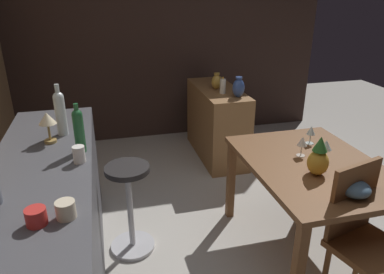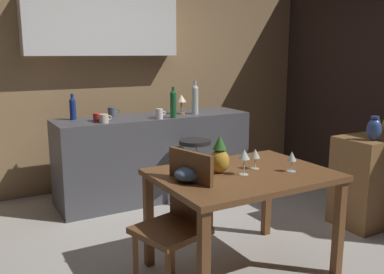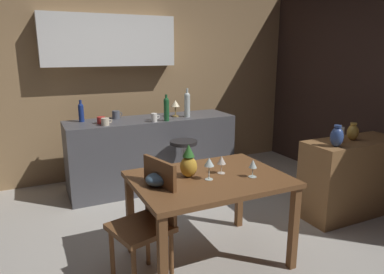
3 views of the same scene
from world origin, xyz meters
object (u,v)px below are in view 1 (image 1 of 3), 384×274
object	(u,v)px
dining_table	(312,174)
wine_glass_left	(326,146)
sideboard_cabinet	(217,123)
cup_cream	(66,209)
cup_white	(79,154)
bar_stool	(130,206)
wine_bottle_clear	(60,111)
wine_glass_right	(311,131)
chair_near_window	(363,236)
pineapple_centerpiece	(318,158)
vase_ceramic_blue	(239,88)
vase_brass	(217,82)
pillar_candle_tall	(223,86)
cup_red	(36,216)
counter_lamp	(47,121)
wine_bottle_green	(79,129)
wine_glass_center	(302,142)
fruit_bowl	(355,189)

from	to	relation	value
dining_table	wine_glass_left	bearing A→B (deg)	-120.50
wine_glass_left	sideboard_cabinet	bearing A→B (deg)	5.44
cup_cream	cup_white	distance (m)	0.57
bar_stool	cup_white	size ratio (longest dim) A/B	6.55
wine_bottle_clear	wine_glass_right	bearing A→B (deg)	-98.32
sideboard_cabinet	chair_near_window	distance (m)	2.31
sideboard_cabinet	pineapple_centerpiece	distance (m)	1.98
pineapple_centerpiece	cup_white	size ratio (longest dim) A/B	2.48
vase_ceramic_blue	vase_brass	world-z (taller)	vase_ceramic_blue
bar_stool	pillar_candle_tall	xyz separation A→B (m)	(1.24, -1.13, 0.52)
sideboard_cabinet	cup_red	bearing A→B (deg)	144.91
wine_bottle_clear	sideboard_cabinet	bearing A→B (deg)	-52.42
cup_white	counter_lamp	distance (m)	0.42
counter_lamp	wine_glass_right	bearing A→B (deg)	-94.11
sideboard_cabinet	vase_ceramic_blue	size ratio (longest dim) A/B	5.20
wine_bottle_green	cup_red	bearing A→B (deg)	166.98
pineapple_centerpiece	cup_white	xyz separation A→B (m)	(0.24, 1.48, 0.10)
wine_glass_center	wine_bottle_green	world-z (taller)	wine_bottle_green
wine_bottle_green	pineapple_centerpiece	bearing A→B (deg)	-104.83
pineapple_centerpiece	chair_near_window	bearing A→B (deg)	-164.32
sideboard_cabinet	counter_lamp	world-z (taller)	counter_lamp
wine_bottle_clear	dining_table	bearing A→B (deg)	-108.95
wine_glass_center	chair_near_window	bearing A→B (deg)	-174.68
counter_lamp	wine_bottle_clear	bearing A→B (deg)	-29.54
bar_stool	wine_glass_center	bearing A→B (deg)	-99.69
pillar_candle_tall	vase_brass	xyz separation A→B (m)	(0.18, 0.01, 0.01)
wine_glass_right	cup_white	size ratio (longest dim) A/B	1.34
wine_glass_center	vase_ceramic_blue	distance (m)	1.28
sideboard_cabinet	fruit_bowl	world-z (taller)	fruit_bowl
chair_near_window	vase_brass	world-z (taller)	vase_brass
wine_bottle_clear	wine_bottle_green	bearing A→B (deg)	-158.48
cup_red	vase_brass	xyz separation A→B (m)	(2.26, -1.58, -0.04)
sideboard_cabinet	counter_lamp	distance (m)	2.20
pineapple_centerpiece	wine_glass_center	bearing A→B (deg)	-9.49
dining_table	pineapple_centerpiece	distance (m)	0.26
bar_stool	wine_glass_right	world-z (taller)	wine_glass_right
pillar_candle_tall	wine_glass_right	bearing A→B (deg)	-167.29
pineapple_centerpiece	counter_lamp	bearing A→B (deg)	70.54
wine_bottle_green	counter_lamp	world-z (taller)	wine_bottle_green
cup_white	fruit_bowl	bearing A→B (deg)	-108.75
bar_stool	cup_white	bearing A→B (deg)	131.08
vase_brass	fruit_bowl	bearing A→B (deg)	-176.51
cup_red	counter_lamp	bearing A→B (deg)	2.03
wine_bottle_clear	cup_cream	world-z (taller)	wine_bottle_clear
sideboard_cabinet	wine_glass_left	world-z (taller)	wine_glass_left
cup_red	pillar_candle_tall	bearing A→B (deg)	-37.38
bar_stool	counter_lamp	distance (m)	0.84
dining_table	cup_cream	world-z (taller)	cup_cream
cup_cream	pillar_candle_tall	distance (m)	2.52
dining_table	cup_white	distance (m)	1.59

